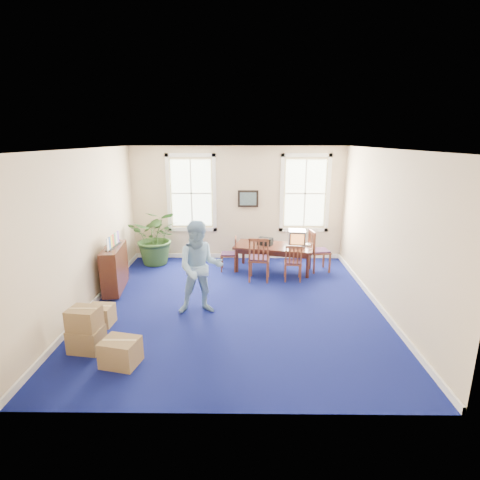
{
  "coord_description": "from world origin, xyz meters",
  "views": [
    {
      "loc": [
        0.19,
        -7.27,
        3.39
      ],
      "look_at": [
        0.1,
        0.6,
        1.25
      ],
      "focal_mm": 28.0,
      "sensor_mm": 36.0,
      "label": 1
    }
  ],
  "objects_px": {
    "chair_near_left": "(259,258)",
    "credenza": "(115,270)",
    "conference_table": "(274,258)",
    "man": "(200,268)",
    "crt_tv": "(297,238)",
    "potted_plant": "(157,237)",
    "cardboard_boxes": "(100,326)"
  },
  "relations": [
    {
      "from": "chair_near_left",
      "to": "credenza",
      "type": "distance_m",
      "value": 3.39
    },
    {
      "from": "conference_table",
      "to": "man",
      "type": "height_order",
      "value": "man"
    },
    {
      "from": "crt_tv",
      "to": "potted_plant",
      "type": "distance_m",
      "value": 3.82
    },
    {
      "from": "crt_tv",
      "to": "potted_plant",
      "type": "bearing_deg",
      "value": 178.24
    },
    {
      "from": "chair_near_left",
      "to": "potted_plant",
      "type": "xyz_separation_m",
      "value": [
        -2.78,
        1.21,
        0.22
      ]
    },
    {
      "from": "chair_near_left",
      "to": "cardboard_boxes",
      "type": "distance_m",
      "value": 4.19
    },
    {
      "from": "chair_near_left",
      "to": "man",
      "type": "distance_m",
      "value": 2.22
    },
    {
      "from": "chair_near_left",
      "to": "credenza",
      "type": "relative_size",
      "value": 0.88
    },
    {
      "from": "conference_table",
      "to": "chair_near_left",
      "type": "xyz_separation_m",
      "value": [
        -0.41,
        -0.69,
        0.21
      ]
    },
    {
      "from": "potted_plant",
      "to": "cardboard_boxes",
      "type": "distance_m",
      "value": 4.36
    },
    {
      "from": "conference_table",
      "to": "cardboard_boxes",
      "type": "xyz_separation_m",
      "value": [
        -3.18,
        -3.83,
        0.05
      ]
    },
    {
      "from": "chair_near_left",
      "to": "cardboard_boxes",
      "type": "xyz_separation_m",
      "value": [
        -2.77,
        -3.14,
        -0.16
      ]
    },
    {
      "from": "credenza",
      "to": "cardboard_boxes",
      "type": "distance_m",
      "value": 2.48
    },
    {
      "from": "man",
      "to": "potted_plant",
      "type": "bearing_deg",
      "value": 109.37
    },
    {
      "from": "man",
      "to": "cardboard_boxes",
      "type": "bearing_deg",
      "value": -146.79
    },
    {
      "from": "cardboard_boxes",
      "to": "conference_table",
      "type": "bearing_deg",
      "value": 50.29
    },
    {
      "from": "chair_near_left",
      "to": "credenza",
      "type": "bearing_deg",
      "value": 18.74
    },
    {
      "from": "crt_tv",
      "to": "chair_near_left",
      "type": "height_order",
      "value": "chair_near_left"
    },
    {
      "from": "conference_table",
      "to": "crt_tv",
      "type": "bearing_deg",
      "value": 17.81
    },
    {
      "from": "chair_near_left",
      "to": "man",
      "type": "height_order",
      "value": "man"
    },
    {
      "from": "man",
      "to": "cardboard_boxes",
      "type": "xyz_separation_m",
      "value": [
        -1.53,
        -1.34,
        -0.55
      ]
    },
    {
      "from": "conference_table",
      "to": "credenza",
      "type": "height_order",
      "value": "credenza"
    },
    {
      "from": "man",
      "to": "credenza",
      "type": "relative_size",
      "value": 1.48
    },
    {
      "from": "chair_near_left",
      "to": "credenza",
      "type": "xyz_separation_m",
      "value": [
        -3.31,
        -0.72,
        -0.06
      ]
    },
    {
      "from": "crt_tv",
      "to": "cardboard_boxes",
      "type": "xyz_separation_m",
      "value": [
        -3.78,
        -3.88,
        -0.49
      ]
    },
    {
      "from": "crt_tv",
      "to": "chair_near_left",
      "type": "relative_size",
      "value": 0.43
    },
    {
      "from": "crt_tv",
      "to": "man",
      "type": "xyz_separation_m",
      "value": [
        -2.25,
        -2.54,
        0.05
      ]
    },
    {
      "from": "conference_table",
      "to": "potted_plant",
      "type": "relative_size",
      "value": 1.31
    },
    {
      "from": "man",
      "to": "credenza",
      "type": "height_order",
      "value": "man"
    },
    {
      "from": "credenza",
      "to": "potted_plant",
      "type": "distance_m",
      "value": 2.02
    },
    {
      "from": "chair_near_left",
      "to": "credenza",
      "type": "height_order",
      "value": "chair_near_left"
    },
    {
      "from": "potted_plant",
      "to": "cardboard_boxes",
      "type": "height_order",
      "value": "potted_plant"
    }
  ]
}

